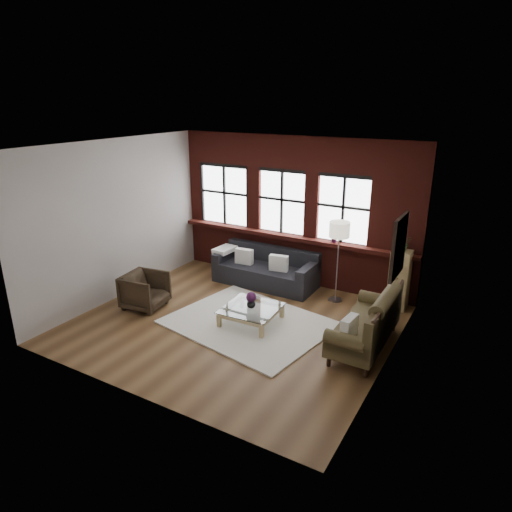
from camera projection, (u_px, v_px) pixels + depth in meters
The scene contains 26 objects.
floor at pixel (235, 323), 8.41m from camera, with size 5.50×5.50×0.00m, color brown.
ceiling at pixel (232, 146), 7.34m from camera, with size 5.50×5.50×0.00m, color white.
wall_back at pixel (296, 211), 9.92m from camera, with size 5.50×5.50×0.00m, color #AEA8A2.
wall_front at pixel (129, 291), 5.83m from camera, with size 5.50×5.50×0.00m, color #AEA8A2.
wall_left at pixel (118, 220), 9.17m from camera, with size 5.00×5.00×0.00m, color #AEA8A2.
wall_right at pixel (394, 269), 6.58m from camera, with size 5.00×5.00×0.00m, color #AEA8A2.
brick_backwall at pixel (294, 211), 9.87m from camera, with size 5.50×0.12×3.20m, color #551914, non-canonical shape.
sill_ledge at pixel (292, 237), 9.98m from camera, with size 5.50×0.30×0.08m, color #551914.
window_left at pixel (225, 196), 10.67m from camera, with size 1.38×0.10×1.50m, color black, non-canonical shape.
window_mid at pixel (282, 203), 9.97m from camera, with size 1.38×0.10×1.50m, color black, non-canonical shape.
window_right at pixel (343, 210), 9.31m from camera, with size 1.38×0.10×1.50m, color black, non-canonical shape.
wall_poster at pixel (399, 247), 6.76m from camera, with size 0.05×0.74×0.94m, color black, non-canonical shape.
shag_rug at pixel (249, 323), 8.39m from camera, with size 2.77×2.18×0.03m, color white.
dark_sofa at pixel (265, 267), 10.02m from camera, with size 2.26×0.91×0.82m, color black, non-canonical shape.
pillow_a at pixel (244, 256), 10.10m from camera, with size 0.40×0.14×0.34m, color white.
pillow_b at pixel (279, 263), 9.69m from camera, with size 0.40×0.14×0.34m, color white.
vintage_settee at pixel (365, 319), 7.45m from camera, with size 0.84×1.90×1.01m, color #453B20, non-canonical shape.
pillow_settee at pixel (349, 327), 6.98m from camera, with size 0.14×0.38×0.34m, color white.
armchair at pixel (145, 291), 8.94m from camera, with size 0.75×0.77×0.70m, color black.
coffee_table at pixel (251, 316), 8.36m from camera, with size 0.97×0.97×0.33m, color tan, non-canonical shape.
vase at pixel (251, 303), 8.28m from camera, with size 0.16×0.16×0.17m, color #B2B2B2.
flowers at pixel (251, 297), 8.24m from camera, with size 0.19×0.19×0.19m, color #4E1A48.
drawer_chest at pixel (399, 280), 8.84m from camera, with size 0.36×0.36×1.18m, color tan.
potted_plant_top at pixel (404, 243), 8.59m from camera, with size 0.29×0.25×0.32m, color #2D5923.
floor_lamp at pixel (338, 259), 9.03m from camera, with size 0.40×0.40×1.81m, color #A5A5A8, non-canonical shape.
sill_plant at pixel (335, 235), 9.42m from camera, with size 0.18×0.14×0.33m, color #4E1A48.
Camera 1 is at (4.08, -6.32, 3.97)m, focal length 32.00 mm.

